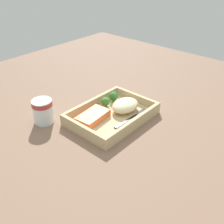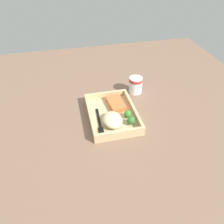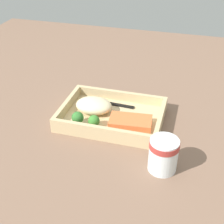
# 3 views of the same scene
# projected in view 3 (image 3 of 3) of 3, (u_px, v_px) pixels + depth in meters

# --- Properties ---
(ground_plane) EXTENTS (1.60, 1.60, 0.02)m
(ground_plane) POSITION_uv_depth(u_px,v_px,m) (112.00, 123.00, 0.90)
(ground_plane) COLOR #7B5D4A
(takeout_tray) EXTENTS (0.28, 0.20, 0.01)m
(takeout_tray) POSITION_uv_depth(u_px,v_px,m) (112.00, 118.00, 0.89)
(takeout_tray) COLOR tan
(takeout_tray) RESTS_ON ground_plane
(tray_rim) EXTENTS (0.28, 0.20, 0.03)m
(tray_rim) POSITION_uv_depth(u_px,v_px,m) (112.00, 112.00, 0.88)
(tray_rim) COLOR tan
(tray_rim) RESTS_ON takeout_tray
(salmon_fillet) EXTENTS (0.12, 0.08, 0.02)m
(salmon_fillet) POSITION_uv_depth(u_px,v_px,m) (130.00, 123.00, 0.84)
(salmon_fillet) COLOR orange
(salmon_fillet) RESTS_ON takeout_tray
(mashed_potatoes) EXTENTS (0.11, 0.08, 0.04)m
(mashed_potatoes) POSITION_uv_depth(u_px,v_px,m) (94.00, 105.00, 0.90)
(mashed_potatoes) COLOR beige
(mashed_potatoes) RESTS_ON takeout_tray
(broccoli_floret_1) EXTENTS (0.03, 0.03, 0.04)m
(broccoli_floret_1) POSITION_uv_depth(u_px,v_px,m) (78.00, 118.00, 0.84)
(broccoli_floret_1) COLOR #80AC5D
(broccoli_floret_1) RESTS_ON takeout_tray
(broccoli_floret_2) EXTENTS (0.03, 0.03, 0.03)m
(broccoli_floret_2) POSITION_uv_depth(u_px,v_px,m) (94.00, 121.00, 0.83)
(broccoli_floret_2) COLOR #7DA261
(broccoli_floret_2) RESTS_ON takeout_tray
(fork) EXTENTS (0.16, 0.02, 0.00)m
(fork) POSITION_uv_depth(u_px,v_px,m) (105.00, 103.00, 0.94)
(fork) COLOR black
(fork) RESTS_ON takeout_tray
(paper_cup) EXTENTS (0.07, 0.07, 0.08)m
(paper_cup) POSITION_uv_depth(u_px,v_px,m) (163.00, 153.00, 0.70)
(paper_cup) COLOR white
(paper_cup) RESTS_ON ground_plane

